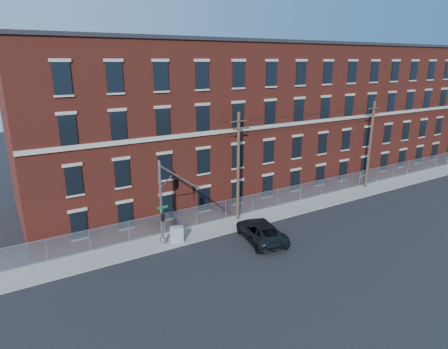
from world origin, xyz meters
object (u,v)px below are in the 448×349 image
utility_pole_near (238,165)px  pickup_truck (261,231)px  utility_cabinet (177,234)px  traffic_signal_mast (172,190)px

utility_pole_near → pickup_truck: bearing=-98.6°
utility_cabinet → traffic_signal_mast: bearing=-97.8°
utility_pole_near → utility_cabinet: utility_pole_near is taller
traffic_signal_mast → utility_pole_near: 8.70m
traffic_signal_mast → pickup_truck: traffic_signal_mast is taller
pickup_truck → utility_cabinet: 6.94m
traffic_signal_mast → utility_cabinet: bearing=61.2°
traffic_signal_mast → pickup_truck: bearing=-8.4°
pickup_truck → utility_pole_near: bearing=-87.1°
pickup_truck → utility_cabinet: size_ratio=4.35×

